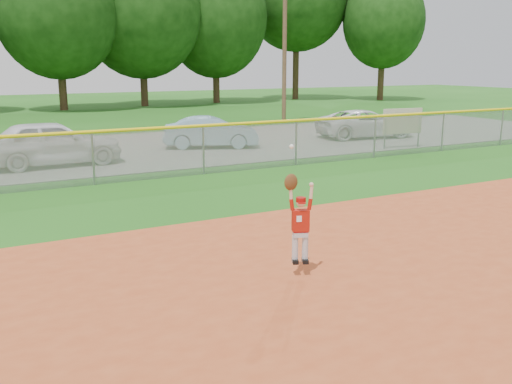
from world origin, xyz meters
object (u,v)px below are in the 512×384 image
car_blue (211,132)px  ballplayer (299,219)px  car_white_a (52,143)px  car_white_b (366,124)px  sponsor_sign (403,122)px

car_blue → ballplayer: ballplayer is taller
car_white_a → car_white_b: car_white_a is taller
car_white_a → car_white_b: (13.78, 0.94, -0.14)m
ballplayer → sponsor_sign: bearing=41.8°
car_blue → ballplayer: size_ratio=1.96×
car_white_a → car_blue: (6.28, 1.30, -0.14)m
sponsor_sign → car_white_a: bearing=169.6°
car_white_a → car_blue: size_ratio=1.19×
car_blue → car_white_b: 7.51m
car_white_a → sponsor_sign: sponsor_sign is taller
sponsor_sign → ballplayer: (-11.10, -9.93, -0.09)m
car_white_b → ballplayer: (-11.92, -13.24, 0.31)m
car_blue → sponsor_sign: bearing=-95.6°
car_white_a → sponsor_sign: bearing=-102.2°
car_blue → car_white_b: car_white_b is taller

